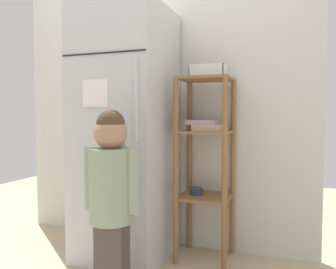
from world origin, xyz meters
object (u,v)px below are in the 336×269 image
(refrigerator, at_px, (126,134))
(pantry_shelf_unit, at_px, (205,149))
(child_standing, at_px, (111,185))
(fruit_bin, at_px, (208,72))

(refrigerator, distance_m, pantry_shelf_unit, 0.57)
(refrigerator, height_order, child_standing, refrigerator)
(refrigerator, relative_size, child_standing, 1.68)
(child_standing, bearing_deg, refrigerator, 109.51)
(child_standing, distance_m, pantry_shelf_unit, 0.78)
(child_standing, bearing_deg, pantry_shelf_unit, 62.33)
(pantry_shelf_unit, height_order, fruit_bin, fruit_bin)
(child_standing, xyz_separation_m, fruit_bin, (0.37, 0.69, 0.68))
(fruit_bin, bearing_deg, child_standing, -117.88)
(child_standing, height_order, fruit_bin, fruit_bin)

